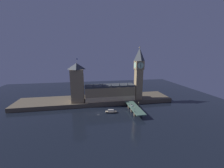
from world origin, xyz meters
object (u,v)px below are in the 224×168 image
street_lamp_near (135,109)px  victoria_tower (77,83)px  clock_tower (139,72)px  car_northbound_lead (132,105)px  pedestrian_mid_walk (139,106)px  pedestrian_far_rail (129,105)px  street_lamp_mid (139,104)px  pedestrian_near_rail (135,111)px  boat_upstream (111,112)px

street_lamp_near → victoria_tower: bearing=142.3°
clock_tower → car_northbound_lead: (-18.14, -26.56, -38.27)m
clock_tower → pedestrian_mid_walk: clock_tower is taller
pedestrian_far_rail → victoria_tower: bearing=156.8°
victoria_tower → pedestrian_far_rail: bearing=-23.2°
street_lamp_mid → pedestrian_far_rail: bearing=144.5°
pedestrian_near_rail → pedestrian_far_rail: bearing=90.0°
pedestrian_near_rail → pedestrian_far_rail: size_ratio=1.01×
pedestrian_mid_walk → victoria_tower: bearing=154.0°
car_northbound_lead → pedestrian_far_rail: size_ratio=2.70×
street_lamp_near → car_northbound_lead: bearing=81.8°
clock_tower → pedestrian_near_rail: size_ratio=44.82×
clock_tower → street_lamp_near: size_ratio=11.32×
car_northbound_lead → boat_upstream: size_ratio=0.28×
clock_tower → car_northbound_lead: size_ratio=16.77×
pedestrian_near_rail → pedestrian_far_rail: pedestrian_near_rail is taller
victoria_tower → street_lamp_near: victoria_tower is taller
car_northbound_lead → clock_tower: bearing=55.7°
clock_tower → victoria_tower: 86.23m
car_northbound_lead → street_lamp_mid: bearing=-32.1°
car_northbound_lead → pedestrian_near_rail: (-2.42, -19.12, 0.25)m
car_northbound_lead → pedestrian_near_rail: 19.28m
pedestrian_near_rail → pedestrian_far_rail: 21.50m
clock_tower → street_lamp_near: bearing=-114.5°
clock_tower → street_lamp_mid: bearing=-108.5°
clock_tower → victoria_tower: (-85.21, 3.58, -12.76)m
victoria_tower → pedestrian_near_rail: (64.64, -49.27, -25.25)m
clock_tower → victoria_tower: size_ratio=1.26×
clock_tower → pedestrian_mid_walk: size_ratio=41.89×
clock_tower → boat_upstream: (-45.17, -29.66, -43.45)m
boat_upstream → car_northbound_lead: bearing=6.5°
pedestrian_near_rail → pedestrian_mid_walk: pedestrian_mid_walk is taller
pedestrian_far_rail → pedestrian_near_rail: bearing=-90.0°
pedestrian_mid_walk → pedestrian_far_rail: pedestrian_mid_walk is taller
pedestrian_near_rail → pedestrian_mid_walk: bearing=53.4°
victoria_tower → car_northbound_lead: victoria_tower is taller
street_lamp_near → street_lamp_mid: (10.48, 14.72, -0.31)m
street_lamp_near → boat_upstream: size_ratio=0.42×
street_lamp_near → boat_upstream: street_lamp_near is taller
victoria_tower → pedestrian_near_rail: size_ratio=35.57×
victoria_tower → car_northbound_lead: (67.06, -30.14, -25.51)m
victoria_tower → boat_upstream: size_ratio=3.78×
clock_tower → pedestrian_far_rail: size_ratio=45.35×
victoria_tower → boat_upstream: bearing=-39.7°
clock_tower → victoria_tower: bearing=177.6°
victoria_tower → street_lamp_near: bearing=-37.7°
pedestrian_near_rail → street_lamp_mid: 17.75m
victoria_tower → pedestrian_mid_walk: size_ratio=33.25×
victoria_tower → street_lamp_mid: 85.46m
pedestrian_far_rail → boat_upstream: bearing=-167.4°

